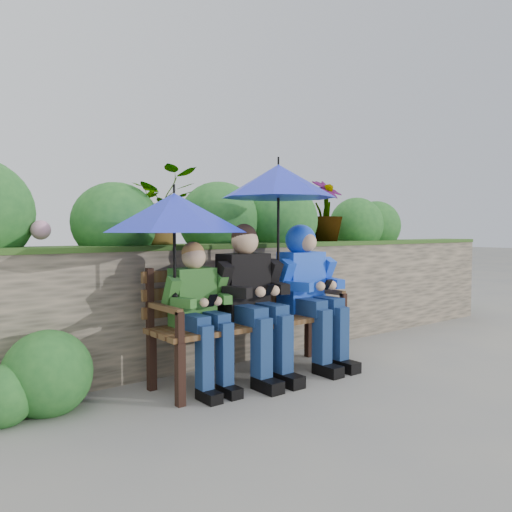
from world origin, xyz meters
TOP-DOWN VIEW (x-y plane):
  - ground at (0.00, 0.00)m, footprint 60.00×60.00m
  - garden_backdrop at (-0.19, 1.61)m, footprint 8.05×2.88m
  - park_bench at (0.00, 0.19)m, footprint 1.66×0.49m
  - boy_left at (-0.50, 0.12)m, footprint 0.47×0.54m
  - boy_middle at (-0.04, 0.11)m, footprint 0.57×0.66m
  - boy_right at (0.58, 0.12)m, footprint 0.56×0.68m
  - umbrella_left at (-0.69, 0.13)m, footprint 1.01×1.01m
  - umbrella_right at (0.25, 0.13)m, footprint 0.92×0.92m

SIDE VIEW (x-z plane):
  - ground at x=0.00m, z-range 0.00..0.00m
  - park_bench at x=0.00m, z-range 0.06..0.94m
  - boy_left at x=-0.50m, z-range 0.07..1.13m
  - garden_backdrop at x=-0.19m, z-range -0.33..1.55m
  - boy_middle at x=-0.04m, z-range 0.06..1.25m
  - boy_right at x=0.58m, z-range 0.10..1.30m
  - umbrella_left at x=-0.69m, z-range 0.87..1.66m
  - umbrella_right at x=0.25m, z-range 1.02..2.06m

